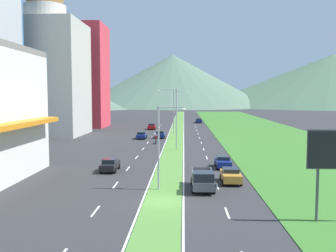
# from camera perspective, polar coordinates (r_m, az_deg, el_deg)

# --- Properties ---
(ground_plane) EXTENTS (600.00, 600.00, 0.00)m
(ground_plane) POSITION_cam_1_polar(r_m,az_deg,el_deg) (32.61, -0.80, -11.38)
(ground_plane) COLOR #2D2D30
(grass_median) EXTENTS (3.20, 240.00, 0.06)m
(grass_median) POSITION_cam_1_polar(r_m,az_deg,el_deg) (91.75, 1.29, -1.00)
(grass_median) COLOR #518438
(grass_median) RESTS_ON ground_plane
(grass_verge_right) EXTENTS (24.00, 240.00, 0.06)m
(grass_verge_right) POSITION_cam_1_polar(r_m,az_deg,el_deg) (93.65, 13.99, -1.02)
(grass_verge_right) COLOR #387028
(grass_verge_right) RESTS_ON ground_plane
(lane_dash_left_2) EXTENTS (0.16, 2.80, 0.01)m
(lane_dash_left_2) POSITION_cam_1_polar(r_m,az_deg,el_deg) (30.72, -10.87, -12.46)
(lane_dash_left_2) COLOR silver
(lane_dash_left_2) RESTS_ON ground_plane
(lane_dash_left_3) EXTENTS (0.16, 2.80, 0.01)m
(lane_dash_left_3) POSITION_cam_1_polar(r_m,az_deg,el_deg) (38.88, -7.92, -8.78)
(lane_dash_left_3) COLOR silver
(lane_dash_left_3) RESTS_ON ground_plane
(lane_dash_left_4) EXTENTS (0.16, 2.80, 0.01)m
(lane_dash_left_4) POSITION_cam_1_polar(r_m,az_deg,el_deg) (47.21, -6.04, -6.38)
(lane_dash_left_4) COLOR silver
(lane_dash_left_4) RESTS_ON ground_plane
(lane_dash_left_5) EXTENTS (0.16, 2.80, 0.01)m
(lane_dash_left_5) POSITION_cam_1_polar(r_m,az_deg,el_deg) (55.63, -4.73, -4.69)
(lane_dash_left_5) COLOR silver
(lane_dash_left_5) RESTS_ON ground_plane
(lane_dash_left_6) EXTENTS (0.16, 2.80, 0.01)m
(lane_dash_left_6) POSITION_cam_1_polar(r_m,az_deg,el_deg) (64.11, -3.77, -3.45)
(lane_dash_left_6) COLOR silver
(lane_dash_left_6) RESTS_ON ground_plane
(lane_dash_left_7) EXTENTS (0.16, 2.80, 0.01)m
(lane_dash_left_7) POSITION_cam_1_polar(r_m,az_deg,el_deg) (72.62, -3.04, -2.50)
(lane_dash_left_7) COLOR silver
(lane_dash_left_7) RESTS_ON ground_plane
(lane_dash_left_8) EXTENTS (0.16, 2.80, 0.01)m
(lane_dash_left_8) POSITION_cam_1_polar(r_m,az_deg,el_deg) (81.16, -2.47, -1.75)
(lane_dash_left_8) COLOR silver
(lane_dash_left_8) RESTS_ON ground_plane
(lane_dash_left_9) EXTENTS (0.16, 2.80, 0.01)m
(lane_dash_left_9) POSITION_cam_1_polar(r_m,az_deg,el_deg) (89.72, -2.00, -1.14)
(lane_dash_left_9) COLOR silver
(lane_dash_left_9) RESTS_ON ground_plane
(lane_dash_left_10) EXTENTS (0.16, 2.80, 0.01)m
(lane_dash_left_10) POSITION_cam_1_polar(r_m,az_deg,el_deg) (98.30, -1.61, -0.64)
(lane_dash_left_10) COLOR silver
(lane_dash_left_10) RESTS_ON ground_plane
(lane_dash_left_11) EXTENTS (0.16, 2.80, 0.01)m
(lane_dash_left_11) POSITION_cam_1_polar(r_m,az_deg,el_deg) (106.88, -1.29, -0.22)
(lane_dash_left_11) COLOR silver
(lane_dash_left_11) RESTS_ON ground_plane
(lane_dash_left_12) EXTENTS (0.16, 2.80, 0.01)m
(lane_dash_left_12) POSITION_cam_1_polar(r_m,az_deg,el_deg) (115.47, -1.02, 0.14)
(lane_dash_left_12) COLOR silver
(lane_dash_left_12) RESTS_ON ground_plane
(lane_dash_right_2) EXTENTS (0.16, 2.80, 0.01)m
(lane_dash_right_2) POSITION_cam_1_polar(r_m,az_deg,el_deg) (30.13, 8.88, -12.78)
(lane_dash_right_2) COLOR silver
(lane_dash_right_2) RESTS_ON ground_plane
(lane_dash_right_3) EXTENTS (0.16, 2.80, 0.01)m
(lane_dash_right_3) POSITION_cam_1_polar(r_m,az_deg,el_deg) (38.41, 7.41, -8.94)
(lane_dash_right_3) COLOR silver
(lane_dash_right_3) RESTS_ON ground_plane
(lane_dash_right_4) EXTENTS (0.16, 2.80, 0.01)m
(lane_dash_right_4) POSITION_cam_1_polar(r_m,az_deg,el_deg) (46.83, 6.49, -6.47)
(lane_dash_right_4) COLOR silver
(lane_dash_right_4) RESTS_ON ground_plane
(lane_dash_right_5) EXTENTS (0.16, 2.80, 0.01)m
(lane_dash_right_5) POSITION_cam_1_polar(r_m,az_deg,el_deg) (55.31, 5.85, -4.76)
(lane_dash_right_5) COLOR silver
(lane_dash_right_5) RESTS_ON ground_plane
(lane_dash_right_6) EXTENTS (0.16, 2.80, 0.01)m
(lane_dash_right_6) POSITION_cam_1_polar(r_m,az_deg,el_deg) (63.83, 5.39, -3.50)
(lane_dash_right_6) COLOR silver
(lane_dash_right_6) RESTS_ON ground_plane
(lane_dash_right_7) EXTENTS (0.16, 2.80, 0.01)m
(lane_dash_right_7) POSITION_cam_1_polar(r_m,az_deg,el_deg) (72.38, 5.03, -2.54)
(lane_dash_right_7) COLOR silver
(lane_dash_right_7) RESTS_ON ground_plane
(lane_dash_right_8) EXTENTS (0.16, 2.80, 0.01)m
(lane_dash_right_8) POSITION_cam_1_polar(r_m,az_deg,el_deg) (80.94, 4.75, -1.78)
(lane_dash_right_8) COLOR silver
(lane_dash_right_8) RESTS_ON ground_plane
(lane_dash_right_9) EXTENTS (0.16, 2.80, 0.01)m
(lane_dash_right_9) POSITION_cam_1_polar(r_m,az_deg,el_deg) (89.52, 4.53, -1.17)
(lane_dash_right_9) COLOR silver
(lane_dash_right_9) RESTS_ON ground_plane
(lane_dash_right_10) EXTENTS (0.16, 2.80, 0.01)m
(lane_dash_right_10) POSITION_cam_1_polar(r_m,az_deg,el_deg) (98.11, 4.34, -0.66)
(lane_dash_right_10) COLOR silver
(lane_dash_right_10) RESTS_ON ground_plane
(lane_dash_right_11) EXTENTS (0.16, 2.80, 0.01)m
(lane_dash_right_11) POSITION_cam_1_polar(r_m,az_deg,el_deg) (106.71, 4.18, -0.23)
(lane_dash_right_11) COLOR silver
(lane_dash_right_11) RESTS_ON ground_plane
(lane_dash_right_12) EXTENTS (0.16, 2.80, 0.01)m
(lane_dash_right_12) POSITION_cam_1_polar(r_m,az_deg,el_deg) (115.31, 4.05, 0.13)
(lane_dash_right_12) COLOR silver
(lane_dash_right_12) RESTS_ON ground_plane
(edge_line_median_left) EXTENTS (0.16, 240.00, 0.01)m
(edge_line_median_left) POSITION_cam_1_polar(r_m,az_deg,el_deg) (91.81, 0.20, -1.01)
(edge_line_median_left) COLOR silver
(edge_line_median_left) RESTS_ON ground_plane
(edge_line_median_right) EXTENTS (0.16, 240.00, 0.01)m
(edge_line_median_right) POSITION_cam_1_polar(r_m,az_deg,el_deg) (91.74, 2.38, -1.02)
(edge_line_median_right) COLOR silver
(edge_line_median_right) RESTS_ON ground_plane
(domed_building) EXTENTS (16.44, 16.44, 36.10)m
(domed_building) POSITION_cam_1_polar(r_m,az_deg,el_deg) (90.98, -17.81, 8.16)
(domed_building) COLOR #B7B2A8
(domed_building) RESTS_ON ground_plane
(midrise_colored) EXTENTS (13.30, 13.30, 28.88)m
(midrise_colored) POSITION_cam_1_polar(r_m,az_deg,el_deg) (111.56, -12.76, 7.30)
(midrise_colored) COLOR #D83847
(midrise_colored) RESTS_ON ground_plane
(hill_far_left) EXTENTS (192.51, 192.51, 23.83)m
(hill_far_left) POSITION_cam_1_polar(r_m,az_deg,el_deg) (311.36, -19.81, 4.87)
(hill_far_left) COLOR #516B56
(hill_far_left) RESTS_ON ground_plane
(hill_far_center) EXTENTS (156.47, 156.47, 42.17)m
(hill_far_center) POSITION_cam_1_polar(r_m,az_deg,el_deg) (312.31, 0.71, 6.82)
(hill_far_center) COLOR #516B56
(hill_far_center) RESTS_ON ground_plane
(hill_far_right) EXTENTS (224.81, 224.81, 43.76)m
(hill_far_right) POSITION_cam_1_polar(r_m,az_deg,el_deg) (354.29, 23.45, 6.31)
(hill_far_right) COLOR #47664C
(hill_far_right) RESTS_ON ground_plane
(street_lamp_near) EXTENTS (2.69, 0.29, 8.02)m
(street_lamp_near) POSITION_cam_1_polar(r_m,az_deg,el_deg) (35.78, -0.93, -2.32)
(street_lamp_near) COLOR #99999E
(street_lamp_near) RESTS_ON ground_plane
(street_lamp_mid) EXTENTS (3.19, 0.37, 10.08)m
(street_lamp_mid) POSITION_cam_1_polar(r_m,az_deg,el_deg) (61.34, 0.97, 1.61)
(street_lamp_mid) COLOR #99999E
(street_lamp_mid) RESTS_ON ground_plane
(street_lamp_far) EXTENTS (3.02, 0.31, 10.03)m
(street_lamp_far) POSITION_cam_1_polar(r_m,az_deg,el_deg) (87.09, 1.06, 2.46)
(street_lamp_far) COLOR #99999E
(street_lamp_far) RESTS_ON ground_plane
(car_0) EXTENTS (2.00, 4.03, 1.50)m
(car_0) POSITION_cam_1_polar(r_m,az_deg,el_deg) (39.84, 9.41, -7.33)
(car_0) COLOR #C6842D
(car_0) RESTS_ON ground_plane
(car_1) EXTENTS (1.98, 4.59, 1.49)m
(car_1) POSITION_cam_1_polar(r_m,az_deg,el_deg) (79.09, -4.00, -1.38)
(car_1) COLOR navy
(car_1) RESTS_ON ground_plane
(car_2) EXTENTS (1.96, 4.00, 1.54)m
(car_2) POSITION_cam_1_polar(r_m,az_deg,el_deg) (80.16, -1.19, -1.27)
(car_2) COLOR navy
(car_2) RESTS_ON ground_plane
(car_3) EXTENTS (2.03, 4.55, 1.61)m
(car_3) POSITION_cam_1_polar(r_m,az_deg,el_deg) (100.80, -2.45, -0.05)
(car_3) COLOR maroon
(car_3) RESTS_ON ground_plane
(car_4) EXTENTS (2.03, 4.53, 1.53)m
(car_4) POSITION_cam_1_polar(r_m,az_deg,el_deg) (125.02, 4.65, 0.83)
(car_4) COLOR navy
(car_4) RESTS_ON ground_plane
(car_5) EXTENTS (1.93, 4.09, 1.45)m
(car_5) POSITION_cam_1_polar(r_m,az_deg,el_deg) (47.87, 8.27, -5.34)
(car_5) COLOR navy
(car_5) RESTS_ON ground_plane
(car_6) EXTENTS (1.90, 4.38, 1.51)m
(car_6) POSITION_cam_1_polar(r_m,az_deg,el_deg) (45.87, -8.73, -5.76)
(car_6) COLOR black
(car_6) RESTS_ON ground_plane
(pickup_truck_0) EXTENTS (2.18, 5.40, 2.00)m
(pickup_truck_0) POSITION_cam_1_polar(r_m,az_deg,el_deg) (36.48, 5.25, -8.07)
(pickup_truck_0) COLOR #515459
(pickup_truck_0) RESTS_ON ground_plane
(motorcycle_rider) EXTENTS (0.36, 2.00, 1.80)m
(motorcycle_rider) POSITION_cam_1_polar(r_m,az_deg,el_deg) (70.76, -1.85, -2.08)
(motorcycle_rider) COLOR black
(motorcycle_rider) RESTS_ON ground_plane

